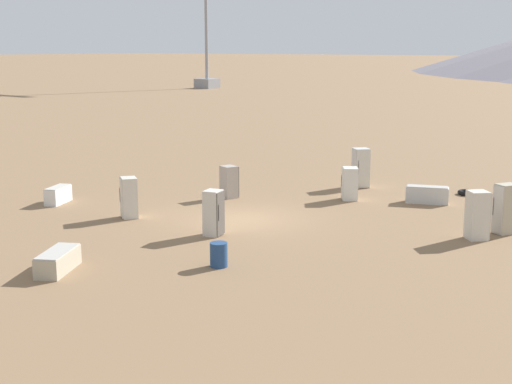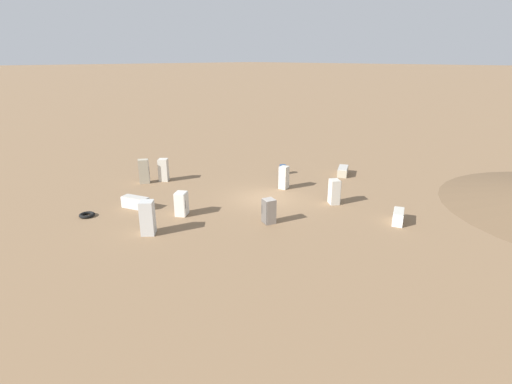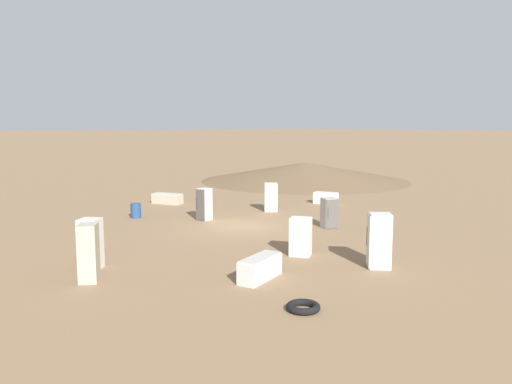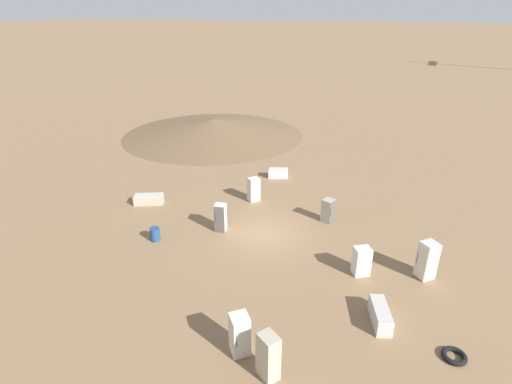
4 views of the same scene
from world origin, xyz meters
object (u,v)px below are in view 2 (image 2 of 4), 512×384
at_px(discarded_fridge_0, 334,192).
at_px(discarded_fridge_3, 181,204).
at_px(discarded_fridge_7, 144,171).
at_px(discarded_fridge_1, 163,170).
at_px(discarded_fridge_5, 284,177).
at_px(discarded_fridge_9, 269,211).
at_px(discarded_fridge_8, 148,218).
at_px(discarded_fridge_2, 343,171).
at_px(discarded_fridge_6, 136,202).
at_px(scrap_tire, 87,215).
at_px(discarded_fridge_4, 398,217).
at_px(rusty_barrel, 283,169).

height_order(discarded_fridge_0, discarded_fridge_3, discarded_fridge_0).
bearing_deg(discarded_fridge_7, discarded_fridge_0, 57.71).
distance_m(discarded_fridge_1, discarded_fridge_5, 9.40).
bearing_deg(discarded_fridge_9, discarded_fridge_8, 76.90).
height_order(discarded_fridge_2, discarded_fridge_6, discarded_fridge_6).
distance_m(discarded_fridge_1, scrap_tire, 8.02).
bearing_deg(discarded_fridge_5, discarded_fridge_6, 143.80).
height_order(discarded_fridge_8, scrap_tire, discarded_fridge_8).
distance_m(discarded_fridge_7, discarded_fridge_8, 9.66).
height_order(discarded_fridge_1, discarded_fridge_4, discarded_fridge_1).
bearing_deg(discarded_fridge_5, discarded_fridge_7, 114.17).
distance_m(discarded_fridge_0, discarded_fridge_8, 11.97).
xyz_separation_m(discarded_fridge_4, discarded_fridge_6, (-13.09, -9.46, 0.01)).
bearing_deg(discarded_fridge_2, discarded_fridge_9, 73.92).
bearing_deg(discarded_fridge_7, discarded_fridge_8, 2.09).
xyz_separation_m(discarded_fridge_1, discarded_fridge_7, (-0.56, -1.36, 0.05)).
distance_m(discarded_fridge_4, rusty_barrel, 11.84).
xyz_separation_m(discarded_fridge_6, discarded_fridge_9, (7.71, 4.17, 0.35)).
relative_size(discarded_fridge_0, discarded_fridge_4, 1.03).
xyz_separation_m(discarded_fridge_1, discarded_fridge_4, (16.86, 4.86, -0.50)).
bearing_deg(rusty_barrel, discarded_fridge_6, -97.47).
bearing_deg(discarded_fridge_5, rusty_barrel, 28.55).
bearing_deg(discarded_fridge_1, discarded_fridge_8, -171.36).
height_order(discarded_fridge_6, scrap_tire, discarded_fridge_6).
xyz_separation_m(discarded_fridge_2, discarded_fridge_4, (7.77, -6.28, 0.04)).
bearing_deg(discarded_fridge_1, scrap_tire, 158.38).
distance_m(discarded_fridge_0, discarded_fridge_9, 5.44).
relative_size(discarded_fridge_1, discarded_fridge_8, 0.92).
bearing_deg(discarded_fridge_0, discarded_fridge_2, 154.57).
relative_size(discarded_fridge_3, discarded_fridge_7, 0.79).
bearing_deg(discarded_fridge_2, rusty_barrel, 13.62).
distance_m(discarded_fridge_0, discarded_fridge_2, 7.03).
xyz_separation_m(discarded_fridge_5, rusty_barrel, (-2.50, 2.82, -0.45)).
distance_m(discarded_fridge_9, scrap_tire, 11.05).
bearing_deg(discarded_fridge_3, rusty_barrel, 152.90).
distance_m(discarded_fridge_2, scrap_tire, 19.55).
bearing_deg(discarded_fridge_7, discarded_fridge_5, 68.92).
xyz_separation_m(discarded_fridge_4, discarded_fridge_7, (-17.42, -6.22, 0.56)).
distance_m(discarded_fridge_5, scrap_tire, 13.46).
height_order(discarded_fridge_6, discarded_fridge_7, discarded_fridge_7).
height_order(discarded_fridge_3, discarded_fridge_8, discarded_fridge_8).
bearing_deg(discarded_fridge_9, discarded_fridge_5, -37.49).
bearing_deg(discarded_fridge_8, discarded_fridge_0, 21.24).
height_order(discarded_fridge_4, discarded_fridge_8, discarded_fridge_8).
distance_m(discarded_fridge_3, discarded_fridge_9, 5.40).
distance_m(discarded_fridge_3, discarded_fridge_7, 7.67).
height_order(discarded_fridge_9, rusty_barrel, discarded_fridge_9).
relative_size(discarded_fridge_3, discarded_fridge_9, 1.00).
distance_m(discarded_fridge_4, discarded_fridge_5, 8.96).
xyz_separation_m(discarded_fridge_6, discarded_fridge_7, (-4.33, 3.24, 0.55)).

